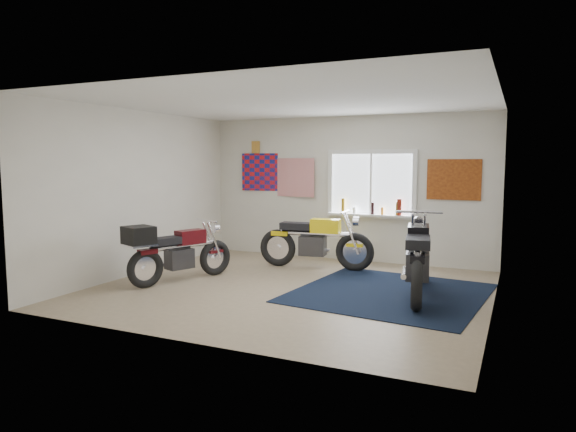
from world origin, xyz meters
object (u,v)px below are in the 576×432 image
at_px(navy_rug, 390,293).
at_px(maroon_tourer, 173,251).
at_px(black_chrome_bike, 417,260).
at_px(yellow_triumph, 315,243).

distance_m(navy_rug, maroon_tourer, 3.31).
bearing_deg(navy_rug, black_chrome_bike, 3.31).
height_order(navy_rug, black_chrome_bike, black_chrome_bike).
bearing_deg(yellow_triumph, black_chrome_bike, -36.56).
height_order(navy_rug, maroon_tourer, maroon_tourer).
bearing_deg(yellow_triumph, navy_rug, -42.48).
distance_m(yellow_triumph, black_chrome_bike, 2.28).
xyz_separation_m(black_chrome_bike, maroon_tourer, (-3.56, -0.76, -0.01)).
relative_size(navy_rug, yellow_triumph, 1.27).
height_order(navy_rug, yellow_triumph, yellow_triumph).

